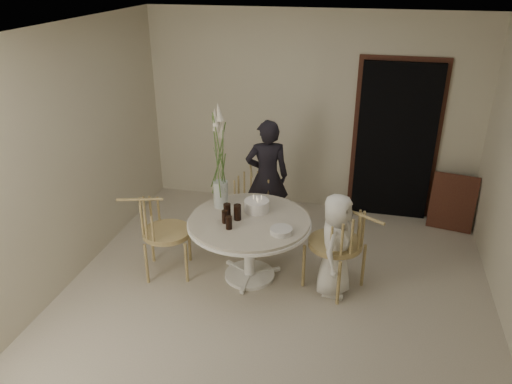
% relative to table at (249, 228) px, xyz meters
% --- Properties ---
extents(ground, '(4.50, 4.50, 0.00)m').
position_rel_table_xyz_m(ground, '(0.35, -0.25, -0.62)').
color(ground, beige).
rests_on(ground, ground).
extents(room_shell, '(4.50, 4.50, 4.50)m').
position_rel_table_xyz_m(room_shell, '(0.35, -0.25, 1.00)').
color(room_shell, silver).
rests_on(room_shell, ground).
extents(doorway, '(1.00, 0.10, 2.10)m').
position_rel_table_xyz_m(doorway, '(1.50, 1.94, 0.43)').
color(doorway, black).
rests_on(doorway, ground).
extents(door_trim, '(1.12, 0.03, 2.22)m').
position_rel_table_xyz_m(door_trim, '(1.50, 1.98, 0.49)').
color(door_trim, '#4F2C1B').
rests_on(door_trim, ground).
extents(table, '(1.33, 1.33, 0.73)m').
position_rel_table_xyz_m(table, '(0.00, 0.00, 0.00)').
color(table, white).
rests_on(table, ground).
extents(picture_frame, '(0.58, 0.27, 0.75)m').
position_rel_table_xyz_m(picture_frame, '(2.30, 1.70, -0.24)').
color(picture_frame, '#4F2C1B').
rests_on(picture_frame, ground).
extents(chair_far, '(0.56, 0.58, 0.85)m').
position_rel_table_xyz_m(chair_far, '(-0.22, 0.98, -0.07)').
color(chair_far, tan).
rests_on(chair_far, ground).
extents(chair_right, '(0.74, 0.73, 0.99)m').
position_rel_table_xyz_m(chair_right, '(1.04, -0.03, 0.03)').
color(chair_right, tan).
rests_on(chair_right, ground).
extents(chair_left, '(0.64, 0.61, 0.94)m').
position_rel_table_xyz_m(chair_left, '(-1.04, -0.14, -0.01)').
color(chair_left, tan).
rests_on(chair_left, ground).
extents(girl, '(0.62, 0.50, 1.49)m').
position_rel_table_xyz_m(girl, '(-0.05, 1.12, 0.13)').
color(girl, black).
rests_on(girl, ground).
extents(boy, '(0.47, 0.62, 1.14)m').
position_rel_table_xyz_m(boy, '(0.93, -0.06, -0.05)').
color(boy, white).
rests_on(boy, ground).
extents(birthday_cake, '(0.27, 0.27, 0.18)m').
position_rel_table_xyz_m(birthday_cake, '(0.03, 0.20, 0.18)').
color(birthday_cake, white).
rests_on(birthday_cake, table).
extents(cola_tumbler_a, '(0.10, 0.10, 0.17)m').
position_rel_table_xyz_m(cola_tumbler_a, '(-0.24, -0.03, 0.20)').
color(cola_tumbler_a, black).
rests_on(cola_tumbler_a, table).
extents(cola_tumbler_b, '(0.08, 0.08, 0.14)m').
position_rel_table_xyz_m(cola_tumbler_b, '(-0.15, -0.25, 0.18)').
color(cola_tumbler_b, black).
rests_on(cola_tumbler_b, table).
extents(cola_tumbler_c, '(0.08, 0.08, 0.14)m').
position_rel_table_xyz_m(cola_tumbler_c, '(-0.23, -0.13, 0.18)').
color(cola_tumbler_c, black).
rests_on(cola_tumbler_c, table).
extents(cola_tumbler_d, '(0.10, 0.10, 0.17)m').
position_rel_table_xyz_m(cola_tumbler_d, '(-0.12, -0.04, 0.20)').
color(cola_tumbler_d, black).
rests_on(cola_tumbler_d, table).
extents(plate_stack, '(0.27, 0.27, 0.06)m').
position_rel_table_xyz_m(plate_stack, '(0.39, -0.22, 0.14)').
color(plate_stack, silver).
rests_on(plate_stack, table).
extents(flower_vase, '(0.16, 0.16, 1.20)m').
position_rel_table_xyz_m(flower_vase, '(-0.38, 0.22, 0.58)').
color(flower_vase, silver).
rests_on(flower_vase, table).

